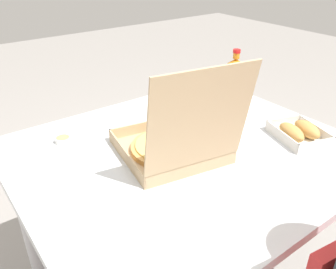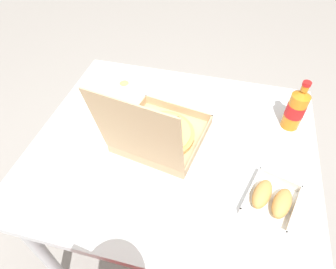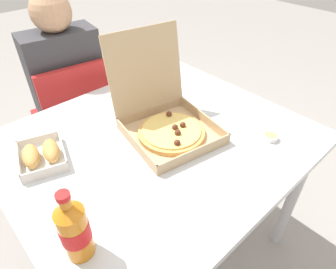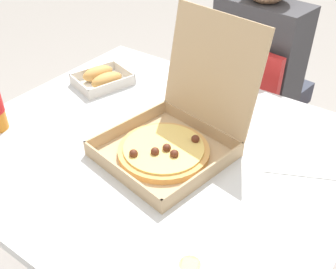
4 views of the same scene
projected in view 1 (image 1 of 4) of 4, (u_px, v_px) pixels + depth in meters
dining_table at (186, 170)px, 1.22m from camera, size 1.10×0.96×0.74m
pizza_box_open at (174, 143)px, 1.12m from camera, size 0.38×0.43×0.36m
bread_side_box at (299, 132)px, 1.24m from camera, size 0.20×0.23×0.06m
cola_bottle at (234, 79)px, 1.52m from camera, size 0.07×0.07×0.22m
paper_menu at (115, 227)px, 0.86m from camera, size 0.25×0.23×0.00m
dipping_sauce_cup at (63, 139)px, 1.22m from camera, size 0.06×0.06×0.02m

